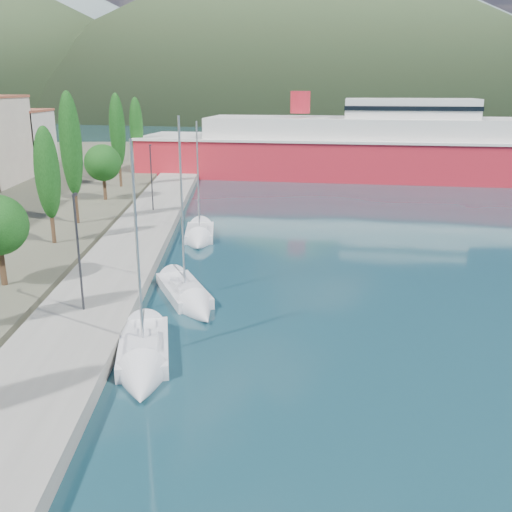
{
  "coord_description": "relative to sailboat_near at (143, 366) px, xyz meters",
  "views": [
    {
      "loc": [
        -0.81,
        -14.33,
        11.92
      ],
      "look_at": [
        0.0,
        14.0,
        3.5
      ],
      "focal_mm": 40.0,
      "sensor_mm": 36.0,
      "label": 1
    }
  ],
  "objects": [
    {
      "name": "ground",
      "position": [
        5.09,
        111.9,
        -0.29
      ],
      "size": [
        1400.0,
        1400.0,
        0.0
      ],
      "primitive_type": "plane",
      "color": "#173C46"
    },
    {
      "name": "quay",
      "position": [
        -3.91,
        17.9,
        0.11
      ],
      "size": [
        5.0,
        88.0,
        0.8
      ],
      "primitive_type": "cube",
      "color": "gray",
      "rests_on": "ground"
    },
    {
      "name": "hills_far",
      "position": [
        143.68,
        610.63,
        77.1
      ],
      "size": [
        1480.0,
        900.0,
        180.0
      ],
      "color": "gray",
      "rests_on": "ground"
    },
    {
      "name": "hills_near",
      "position": [
        103.13,
        364.4,
        48.89
      ],
      "size": [
        1010.0,
        520.0,
        115.0
      ],
      "color": "#37492A",
      "rests_on": "ground"
    },
    {
      "name": "tree_row",
      "position": [
        -9.68,
        23.87,
        5.65
      ],
      "size": [
        3.72,
        65.44,
        10.98
      ],
      "color": "#47301E",
      "rests_on": "land_strip"
    },
    {
      "name": "lamp_posts",
      "position": [
        -3.91,
        6.15,
        3.79
      ],
      "size": [
        0.15,
        48.68,
        6.06
      ],
      "color": "#2D2D33",
      "rests_on": "quay"
    },
    {
      "name": "sailboat_near",
      "position": [
        0.0,
        0.0,
        0.0
      ],
      "size": [
        3.17,
        7.72,
        10.76
      ],
      "color": "silver",
      "rests_on": "ground"
    },
    {
      "name": "sailboat_mid",
      "position": [
        1.53,
        7.78,
        -0.01
      ],
      "size": [
        4.62,
        8.05,
        11.25
      ],
      "color": "silver",
      "rests_on": "ground"
    },
    {
      "name": "sailboat_far",
      "position": [
        0.98,
        21.73,
        -0.0
      ],
      "size": [
        2.43,
        7.04,
        10.26
      ],
      "color": "silver",
      "rests_on": "ground"
    },
    {
      "name": "ferry",
      "position": [
        21.0,
        55.65,
        3.37
      ],
      "size": [
        61.89,
        24.28,
        12.03
      ],
      "color": "red",
      "rests_on": "ground"
    }
  ]
}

